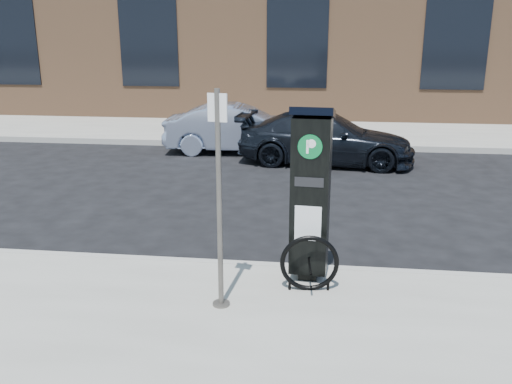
% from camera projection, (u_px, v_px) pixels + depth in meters
% --- Properties ---
extents(ground, '(120.00, 120.00, 0.00)m').
position_uv_depth(ground, '(246.00, 273.00, 7.00)').
color(ground, black).
rests_on(ground, ground).
extents(sidewalk_far, '(60.00, 12.00, 0.15)m').
position_uv_depth(sidewalk_far, '(298.00, 114.00, 20.31)').
color(sidewalk_far, gray).
rests_on(sidewalk_far, ground).
extents(curb_near, '(60.00, 0.12, 0.16)m').
position_uv_depth(curb_near, '(246.00, 268.00, 6.96)').
color(curb_near, '#9E9B93').
rests_on(curb_near, ground).
extents(curb_far, '(60.00, 0.12, 0.16)m').
position_uv_depth(curb_far, '(288.00, 146.00, 14.62)').
color(curb_far, '#9E9B93').
rests_on(curb_far, ground).
extents(building, '(28.00, 10.05, 8.25)m').
position_uv_depth(building, '(304.00, 4.00, 22.03)').
color(building, brown).
rests_on(building, ground).
extents(parking_kiosk, '(0.51, 0.46, 2.07)m').
position_uv_depth(parking_kiosk, '(310.00, 193.00, 6.23)').
color(parking_kiosk, black).
rests_on(parking_kiosk, sidewalk_near).
extents(sign_pole, '(0.20, 0.19, 2.32)m').
position_uv_depth(sign_pole, '(219.00, 204.00, 5.54)').
color(sign_pole, '#5B5750').
rests_on(sign_pole, sidewalk_near).
extents(bike_rack, '(0.67, 0.11, 0.67)m').
position_uv_depth(bike_rack, '(309.00, 264.00, 6.11)').
color(bike_rack, black).
rests_on(bike_rack, sidewalk_near).
extents(car_silver, '(3.86, 1.60, 1.24)m').
position_uv_depth(car_silver, '(238.00, 128.00, 14.02)').
color(car_silver, '#9DAAC8').
rests_on(car_silver, ground).
extents(car_dark, '(4.26, 2.02, 1.20)m').
position_uv_depth(car_dark, '(326.00, 138.00, 12.81)').
color(car_dark, black).
rests_on(car_dark, ground).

